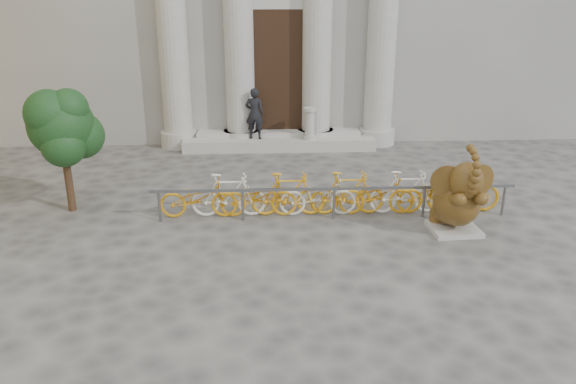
{
  "coord_description": "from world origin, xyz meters",
  "views": [
    {
      "loc": [
        -0.58,
        -7.89,
        4.81
      ],
      "look_at": [
        -0.07,
        2.27,
        1.1
      ],
      "focal_mm": 35.0,
      "sensor_mm": 36.0,
      "label": 1
    }
  ],
  "objects_px": {
    "elephant_statue": "(458,200)",
    "bike_rack": "(332,193)",
    "tree": "(62,127)",
    "pedestrian": "(255,114)"
  },
  "relations": [
    {
      "from": "bike_rack",
      "to": "pedestrian",
      "type": "xyz_separation_m",
      "value": [
        -1.75,
        5.47,
        0.65
      ]
    },
    {
      "from": "bike_rack",
      "to": "tree",
      "type": "bearing_deg",
      "value": 174.99
    },
    {
      "from": "elephant_statue",
      "to": "tree",
      "type": "bearing_deg",
      "value": 165.93
    },
    {
      "from": "tree",
      "to": "pedestrian",
      "type": "distance_m",
      "value": 6.51
    },
    {
      "from": "pedestrian",
      "to": "bike_rack",
      "type": "bearing_deg",
      "value": 118.13
    },
    {
      "from": "bike_rack",
      "to": "tree",
      "type": "relative_size",
      "value": 2.85
    },
    {
      "from": "bike_rack",
      "to": "pedestrian",
      "type": "distance_m",
      "value": 5.78
    },
    {
      "from": "elephant_statue",
      "to": "bike_rack",
      "type": "relative_size",
      "value": 0.25
    },
    {
      "from": "elephant_statue",
      "to": "pedestrian",
      "type": "xyz_separation_m",
      "value": [
        -4.2,
        6.57,
        0.43
      ]
    },
    {
      "from": "elephant_statue",
      "to": "bike_rack",
      "type": "bearing_deg",
      "value": 152.82
    }
  ]
}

